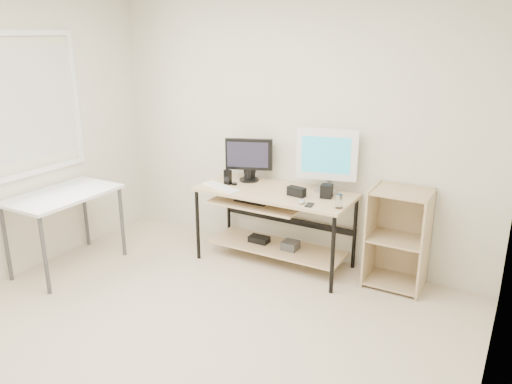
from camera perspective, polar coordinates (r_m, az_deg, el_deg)
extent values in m
cube|color=beige|center=(3.81, -10.12, -17.49)|extent=(4.00, 4.00, 0.01)
cube|color=beige|center=(4.89, 4.15, 7.39)|extent=(4.00, 0.01, 2.60)
cube|color=beige|center=(2.50, 26.21, -4.67)|extent=(0.01, 4.00, 2.60)
cube|color=white|center=(5.04, -24.49, 9.07)|extent=(0.01, 1.00, 1.20)
cube|color=#D2B585|center=(4.72, 2.19, -0.01)|extent=(1.50, 0.65, 0.03)
cube|color=#D2B585|center=(4.78, 0.30, -1.21)|extent=(0.90, 0.49, 0.02)
cube|color=#D2B585|center=(4.97, 2.38, -6.29)|extent=(1.35, 0.46, 0.02)
cube|color=black|center=(4.80, -0.22, -0.93)|extent=(0.33, 0.22, 0.01)
cylinder|color=black|center=(4.65, 2.15, -1.60)|extent=(0.14, 0.01, 0.01)
cube|color=#404042|center=(4.89, 3.95, -6.10)|extent=(0.15, 0.15, 0.08)
cube|color=black|center=(5.04, 0.36, -5.42)|extent=(0.20, 0.12, 0.06)
cylinder|color=black|center=(4.98, -6.68, -3.76)|extent=(0.04, 0.04, 0.72)
cylinder|color=black|center=(5.41, -3.13, -1.86)|extent=(0.04, 0.04, 0.72)
cylinder|color=black|center=(4.35, 8.75, -7.14)|extent=(0.04, 0.04, 0.72)
cylinder|color=black|center=(4.84, 11.21, -4.61)|extent=(0.04, 0.04, 0.72)
cube|color=white|center=(4.97, -21.23, -0.31)|extent=(0.60, 1.00, 0.03)
cylinder|color=#404042|center=(5.05, -26.65, -5.31)|extent=(0.04, 0.04, 0.72)
cylinder|color=#404042|center=(5.56, -18.91, -2.30)|extent=(0.04, 0.04, 0.72)
cylinder|color=#404042|center=(4.65, -23.00, -6.74)|extent=(0.04, 0.04, 0.72)
cylinder|color=#404042|center=(5.20, -15.06, -3.33)|extent=(0.04, 0.04, 0.72)
cube|color=tan|center=(4.61, 12.98, -4.68)|extent=(0.02, 0.40, 0.90)
cube|color=tan|center=(4.52, 18.82, -5.70)|extent=(0.02, 0.40, 0.90)
cube|color=tan|center=(4.73, 16.44, -4.39)|extent=(0.50, 0.02, 0.90)
cube|color=tan|center=(4.73, 15.45, -9.78)|extent=(0.46, 0.38, 0.02)
cube|color=tan|center=(4.56, 15.87, -5.19)|extent=(0.46, 0.38, 0.02)
cube|color=tan|center=(4.41, 16.33, -0.04)|extent=(0.46, 0.38, 0.02)
cylinder|color=black|center=(5.03, -0.81, 1.41)|extent=(0.20, 0.20, 0.02)
cylinder|color=black|center=(5.01, -0.81, 2.06)|extent=(0.04, 0.04, 0.10)
cube|color=black|center=(4.96, -0.82, 4.34)|extent=(0.45, 0.22, 0.31)
cube|color=black|center=(4.94, -0.98, 4.27)|extent=(0.37, 0.15, 0.25)
cube|color=silver|center=(4.70, 7.93, 0.06)|extent=(0.20, 0.18, 0.02)
cylinder|color=silver|center=(4.69, 7.96, 0.81)|extent=(0.05, 0.05, 0.11)
cube|color=white|center=(4.61, 8.12, 4.26)|extent=(0.56, 0.19, 0.47)
cube|color=#2BA1BE|center=(4.58, 7.97, 4.19)|extent=(0.46, 0.12, 0.38)
cube|color=white|center=(4.81, -3.98, 0.56)|extent=(0.46, 0.26, 0.02)
ellipsoid|color=#B3B3B8|center=(4.38, 5.21, -1.08)|extent=(0.09, 0.11, 0.03)
cube|color=black|center=(4.56, 4.65, 0.05)|extent=(0.18, 0.10, 0.08)
cube|color=black|center=(5.06, -0.73, 1.80)|extent=(0.08, 0.08, 0.07)
cube|color=black|center=(5.03, -0.73, 2.77)|extent=(0.09, 0.09, 0.11)
cube|color=black|center=(4.54, 8.07, 0.10)|extent=(0.12, 0.12, 0.12)
cube|color=black|center=(4.90, -3.25, 1.71)|extent=(0.08, 0.06, 0.15)
cylinder|color=black|center=(4.89, -2.49, 0.93)|extent=(0.07, 0.07, 0.02)
cube|color=black|center=(4.33, 6.15, -1.48)|extent=(0.08, 0.12, 0.01)
cylinder|color=#AA7F4D|center=(4.30, 9.43, -1.82)|extent=(0.10, 0.10, 0.01)
cylinder|color=white|center=(4.28, 9.47, -1.03)|extent=(0.08, 0.08, 0.12)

